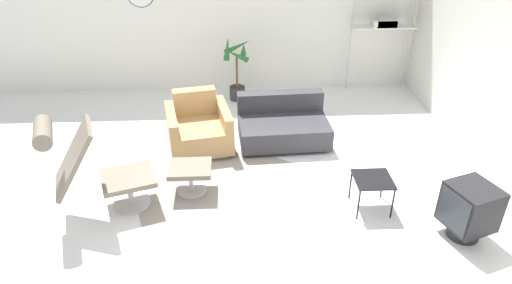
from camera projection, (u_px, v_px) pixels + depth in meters
ground_plane at (228, 191)px, 5.59m from camera, size 12.00×12.00×0.00m
wall_back at (225, 10)px, 7.75m from camera, size 12.00×0.09×2.80m
round_rug at (233, 199)px, 5.45m from camera, size 2.21×2.21×0.01m
lounge_chair at (88, 162)px, 4.91m from camera, size 1.23×0.84×1.20m
ottoman at (190, 173)px, 5.46m from camera, size 0.51×0.43×0.35m
armchair_red at (199, 129)px, 6.39m from camera, size 0.99×1.00×0.76m
couch_low at (283, 126)px, 6.59m from camera, size 1.30×0.93×0.64m
side_table at (373, 182)px, 5.13m from camera, size 0.42×0.42×0.40m
crt_television at (469, 210)px, 4.72m from camera, size 0.57×0.58×0.62m
potted_plant at (237, 72)px, 7.73m from camera, size 0.48×0.52×1.09m
shelf_unit at (381, 8)px, 7.56m from camera, size 1.09×0.28×1.96m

